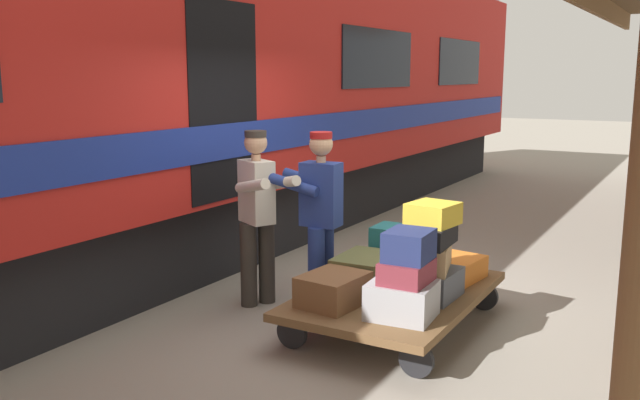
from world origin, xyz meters
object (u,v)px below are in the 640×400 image
Objects in this scene: suitcase_tan_vintage at (427,256)px; suitcase_black_hardshell at (429,235)px; suitcase_olive_duffel at (365,271)px; porter_in_overalls at (319,214)px; suitcase_cream_canvas at (391,260)px; suitcase_orange_carryall at (452,268)px; suitcase_navy_fabric at (409,245)px; suitcase_yellow_case at (433,214)px; train_car at (117,89)px; porter_by_door at (258,212)px; suitcase_teal_softside at (392,239)px; suitcase_gray_aluminum at (402,300)px; luggage_cart at (396,296)px; suitcase_brown_leather at (333,289)px; suitcase_burgundy_valise at (407,272)px; suitcase_slate_roller at (429,283)px.

suitcase_black_hardshell is at bearing 134.41° from suitcase_tan_vintage.
suitcase_olive_duffel is 0.36× the size of porter_in_overalls.
suitcase_orange_carryall is at bearing 180.00° from suitcase_cream_canvas.
suitcase_navy_fabric is 0.23× the size of porter_in_overalls.
train_car is at bearing -3.01° from suitcase_yellow_case.
train_car is 4.00m from suitcase_black_hardshell.
porter_by_door is (1.10, 0.09, 0.44)m from suitcase_olive_duffel.
train_car is 3.57m from suitcase_olive_duffel.
suitcase_orange_carryall is at bearing -176.99° from suitcase_teal_softside.
suitcase_orange_carryall is 0.64m from suitcase_teal_softside.
suitcase_gray_aluminum is 1.84m from porter_by_door.
luggage_cart is 0.68m from suitcase_brown_leather.
suitcase_navy_fabric is (-0.63, 1.10, 0.26)m from suitcase_teal_softside.
suitcase_teal_softside is at bearing -60.76° from suitcase_burgundy_valise.
suitcase_brown_leather is 0.59m from suitcase_olive_duffel.
suitcase_brown_leather reaches higher than suitcase_orange_carryall.
suitcase_slate_roller is 1.29× the size of suitcase_navy_fabric.
suitcase_navy_fabric reaches higher than suitcase_tan_vintage.
porter_in_overalls is (-2.66, 0.10, -1.14)m from train_car.
luggage_cart is 4.29× the size of suitcase_gray_aluminum.
suitcase_navy_fabric is at bearing 96.02° from suitcase_tan_vintage.
suitcase_gray_aluminum is at bearing 149.09° from porter_in_overalls.
suitcase_slate_roller is 0.24m from suitcase_tan_vintage.
suitcase_brown_leather is 1.05m from suitcase_yellow_case.
suitcase_brown_leather is at bearing 127.82° from porter_in_overalls.
suitcase_slate_roller is 0.29× the size of porter_in_overalls.
suitcase_teal_softside is (-0.01, -0.55, 0.18)m from suitcase_olive_duffel.
porter_in_overalls is at bearing -5.47° from suitcase_tan_vintage.
suitcase_black_hardshell reaches higher than suitcase_slate_roller.
porter_in_overalls is (1.18, -0.64, 0.01)m from suitcase_navy_fabric.
suitcase_brown_leather is 0.86× the size of suitcase_cream_canvas.
suitcase_burgundy_valise is (-0.33, 0.57, 0.42)m from luggage_cart.
suitcase_olive_duffel is 1.58× the size of suitcase_yellow_case.
suitcase_yellow_case is (-0.04, -0.01, 0.37)m from suitcase_tan_vintage.
suitcase_slate_roller is 0.85m from suitcase_cream_canvas.
train_car is at bearing -11.71° from suitcase_gray_aluminum.
porter_in_overalls is at bearing -161.30° from porter_by_door.
suitcase_burgundy_valise is at bearing 78.43° from suitcase_navy_fabric.
suitcase_orange_carryall is at bearing -117.68° from luggage_cart.
porter_in_overalls is at bearing -10.78° from suitcase_olive_duffel.
porter_by_door is at bearing 18.70° from porter_in_overalls.
suitcase_slate_roller is 1.19× the size of suitcase_burgundy_valise.
suitcase_slate_roller is at bearing -167.05° from suitcase_tan_vintage.
porter_by_door is (1.72, 0.06, 0.03)m from suitcase_black_hardshell.
suitcase_black_hardshell is (-0.00, 0.62, 0.45)m from suitcase_orange_carryall.
suitcase_slate_roller is 1.00× the size of suitcase_black_hardshell.
suitcase_slate_roller is 1.38× the size of suitcase_teal_softside.
suitcase_olive_duffel is 0.85m from suitcase_gray_aluminum.
suitcase_olive_duffel is 1.19m from porter_by_door.
porter_by_door is (1.41, 0.09, 0.63)m from luggage_cart.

